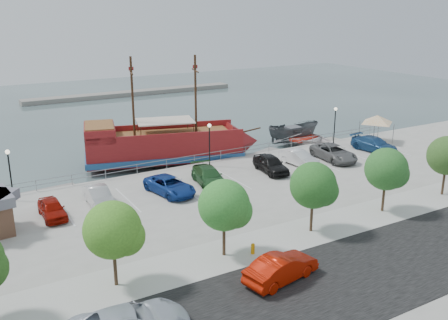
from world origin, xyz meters
TOP-DOWN VIEW (x-y plane):
  - ground at (0.00, 0.00)m, footprint 160.00×160.00m
  - street at (0.00, -16.00)m, footprint 100.00×8.00m
  - sidewalk at (0.00, -10.00)m, footprint 100.00×4.00m
  - seawall_railing at (0.00, 7.80)m, footprint 50.00×0.06m
  - far_shore at (10.00, 55.00)m, footprint 40.00×3.00m
  - pirate_ship at (-0.95, 12.01)m, footprint 19.09×9.73m
  - patrol_boat at (14.21, 11.61)m, footprint 6.78×3.76m
  - speedboat at (14.84, 10.16)m, footprint 7.13×8.67m
  - dock_west at (-15.44, 9.20)m, footprint 6.46×2.41m
  - dock_mid at (7.79, 9.20)m, footprint 6.73×3.94m
  - dock_east at (16.46, 9.20)m, footprint 7.63×3.94m
  - canopy_tent at (21.03, 4.98)m, footprint 4.97×4.97m
  - street_sedan at (-6.70, -14.22)m, footprint 4.97×2.52m
  - fire_hydrant at (-6.36, -10.80)m, footprint 0.26×0.26m
  - lamp_post_left at (-18.00, 6.50)m, footprint 0.36×0.36m
  - lamp_post_mid at (0.00, 6.50)m, footprint 0.36×0.36m
  - lamp_post_right at (16.00, 6.50)m, footprint 0.36×0.36m
  - tree_b at (-14.85, -10.07)m, footprint 3.30×3.20m
  - tree_c at (-7.85, -10.07)m, footprint 3.30×3.20m
  - tree_d at (-0.85, -10.07)m, footprint 3.30×3.20m
  - tree_e at (6.15, -10.07)m, footprint 3.30×3.20m
  - parked_car_a at (-16.00, 1.52)m, footprint 1.64×4.04m
  - parked_car_b at (-12.31, 2.09)m, footprint 1.64×4.46m
  - parked_car_c at (-6.45, 1.62)m, footprint 3.30×5.51m
  - parked_car_d at (-2.55, 1.99)m, footprint 2.96×5.47m
  - parked_car_e at (4.14, 2.05)m, footprint 2.54×4.98m
  - parked_car_f at (7.80, 2.41)m, footprint 1.94×4.56m
  - parked_car_g at (11.92, 2.01)m, footprint 3.17×5.87m
  - parked_car_h at (17.90, 2.23)m, footprint 2.75×5.59m

SIDE VIEW (x-z plane):
  - ground at x=0.00m, z-range -1.00..-1.00m
  - dock_west at x=-15.44m, z-range -1.00..-0.64m
  - dock_mid at x=7.79m, z-range -1.00..-0.63m
  - dock_east at x=16.46m, z-range -1.00..-0.58m
  - far_shore at x=10.00m, z-range -1.00..-0.20m
  - speedboat at x=14.84m, z-range -1.00..0.56m
  - street at x=0.00m, z-range -0.01..0.03m
  - sidewalk at x=0.00m, z-range -0.01..0.04m
  - patrol_boat at x=14.21m, z-range -1.00..1.48m
  - fire_hydrant at x=-6.36m, z-range 0.03..0.79m
  - seawall_railing at x=0.00m, z-range 0.03..1.03m
  - parked_car_a at x=-16.00m, z-range 0.00..1.37m
  - parked_car_c at x=-6.45m, z-range 0.00..1.43m
  - parked_car_b at x=-12.31m, z-range 0.00..1.46m
  - parked_car_f at x=7.80m, z-range 0.00..1.46m
  - parked_car_d at x=-2.55m, z-range 0.00..1.50m
  - parked_car_h at x=17.90m, z-range 0.00..1.56m
  - street_sedan at x=-6.70m, z-range 0.00..1.56m
  - parked_car_g at x=11.92m, z-range 0.00..1.57m
  - parked_car_e at x=4.14m, z-range 0.00..1.62m
  - pirate_ship at x=-0.95m, z-range -4.93..6.89m
  - lamp_post_left at x=-18.00m, z-range 0.80..5.08m
  - lamp_post_mid at x=0.00m, z-range 0.80..5.08m
  - lamp_post_right at x=16.00m, z-range 0.80..5.08m
  - canopy_tent at x=21.03m, z-range 1.33..4.94m
  - tree_b at x=-14.85m, z-range 0.80..5.80m
  - tree_c at x=-7.85m, z-range 0.80..5.80m
  - tree_d at x=-0.85m, z-range 0.80..5.80m
  - tree_e at x=6.15m, z-range 0.80..5.80m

